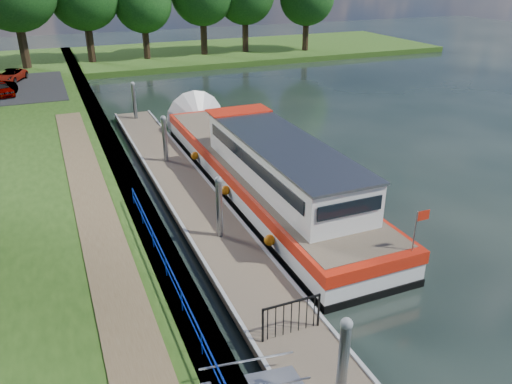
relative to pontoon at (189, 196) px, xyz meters
name	(u,v)px	position (x,y,z in m)	size (l,w,h in m)	color
bank_edge	(128,185)	(-2.55, 2.00, 0.20)	(1.10, 90.00, 0.78)	#473D2D
far_bank	(196,54)	(12.00, 39.00, 0.12)	(60.00, 18.00, 0.60)	#274814
footpath	(108,256)	(-4.40, -5.00, 0.62)	(1.60, 40.00, 0.05)	brown
blue_fence	(191,316)	(-2.75, -10.00, 1.13)	(0.04, 18.04, 0.72)	#0C2DBF
pontoon	(189,196)	(0.00, 0.00, 0.00)	(2.50, 30.00, 0.56)	brown
mooring_piles	(188,175)	(0.00, 0.00, 1.10)	(0.30, 27.30, 3.55)	gray
gate_panel	(291,313)	(0.00, -10.80, 0.97)	(1.85, 0.05, 1.15)	black
barge	(256,165)	(3.60, 0.40, 0.90)	(4.36, 21.15, 4.78)	black
car_a	(1,89)	(-8.74, 22.35, 1.20)	(1.29, 3.20, 1.09)	#999999
car_d	(10,76)	(-8.22, 27.67, 1.18)	(1.76, 3.82, 1.06)	#999999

